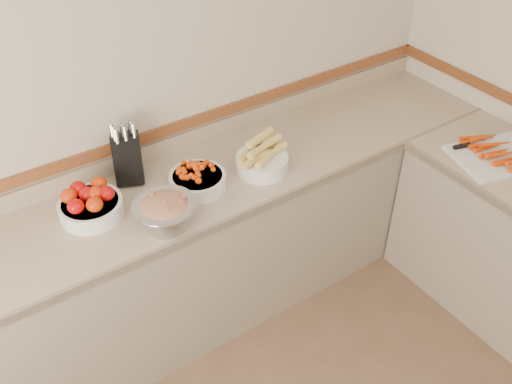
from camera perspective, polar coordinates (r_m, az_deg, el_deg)
back_wall at (r=2.84m, az=-13.50°, el=9.04°), size 4.00×0.00×4.00m
counter_back at (r=3.11m, az=-8.83°, el=-7.07°), size 4.00×0.65×1.08m
knife_block at (r=2.89m, az=-12.74°, el=3.41°), size 0.19×0.21×0.33m
tomato_bowl at (r=2.75m, az=-16.24°, el=-1.15°), size 0.30×0.30×0.15m
cherry_tomato_bowl at (r=2.82m, az=-5.86°, el=1.34°), size 0.28×0.28×0.15m
corn_bowl at (r=2.92m, az=0.60°, el=3.32°), size 0.30×0.27×0.20m
rhubarb_bowl at (r=2.59m, az=-9.04°, el=-2.07°), size 0.29×0.29×0.17m
cutting_board at (r=3.30m, az=22.84°, el=3.54°), size 0.53×0.46×0.06m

